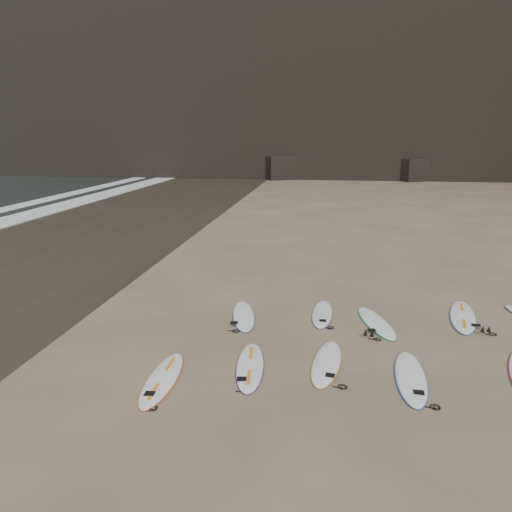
{
  "coord_description": "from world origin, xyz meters",
  "views": [
    {
      "loc": [
        -0.61,
        -9.99,
        4.85
      ],
      "look_at": [
        -2.53,
        3.5,
        1.5
      ],
      "focal_mm": 35.0,
      "sensor_mm": 36.0,
      "label": 1
    }
  ],
  "objects_px": {
    "surfboard_5": "(243,315)",
    "surfboard_8": "(463,316)",
    "surfboard_2": "(326,362)",
    "surfboard_3": "(411,377)",
    "surfboard_0": "(162,378)",
    "surfboard_6": "(322,313)",
    "surfboard_7": "(376,322)",
    "surfboard_1": "(250,366)"
  },
  "relations": [
    {
      "from": "surfboard_0",
      "to": "surfboard_2",
      "type": "xyz_separation_m",
      "value": [
        3.28,
        1.21,
        -0.0
      ]
    },
    {
      "from": "surfboard_1",
      "to": "surfboard_6",
      "type": "xyz_separation_m",
      "value": [
        1.48,
        3.43,
        -0.0
      ]
    },
    {
      "from": "surfboard_2",
      "to": "surfboard_8",
      "type": "relative_size",
      "value": 0.89
    },
    {
      "from": "surfboard_2",
      "to": "surfboard_6",
      "type": "xyz_separation_m",
      "value": [
        -0.13,
        3.03,
        -0.0
      ]
    },
    {
      "from": "surfboard_1",
      "to": "surfboard_5",
      "type": "bearing_deg",
      "value": 96.21
    },
    {
      "from": "surfboard_0",
      "to": "surfboard_3",
      "type": "relative_size",
      "value": 0.97
    },
    {
      "from": "surfboard_6",
      "to": "surfboard_7",
      "type": "height_order",
      "value": "surfboard_7"
    },
    {
      "from": "surfboard_2",
      "to": "surfboard_6",
      "type": "height_order",
      "value": "surfboard_2"
    },
    {
      "from": "surfboard_0",
      "to": "surfboard_1",
      "type": "height_order",
      "value": "surfboard_0"
    },
    {
      "from": "surfboard_6",
      "to": "surfboard_8",
      "type": "distance_m",
      "value": 3.78
    },
    {
      "from": "surfboard_5",
      "to": "surfboard_8",
      "type": "height_order",
      "value": "surfboard_8"
    },
    {
      "from": "surfboard_0",
      "to": "surfboard_3",
      "type": "distance_m",
      "value": 5.04
    },
    {
      "from": "surfboard_0",
      "to": "surfboard_6",
      "type": "bearing_deg",
      "value": 51.41
    },
    {
      "from": "surfboard_8",
      "to": "surfboard_6",
      "type": "bearing_deg",
      "value": -164.16
    },
    {
      "from": "surfboard_2",
      "to": "surfboard_5",
      "type": "xyz_separation_m",
      "value": [
        -2.25,
        2.57,
        0.0
      ]
    },
    {
      "from": "surfboard_0",
      "to": "surfboard_3",
      "type": "xyz_separation_m",
      "value": [
        4.98,
        0.78,
        0.0
      ]
    },
    {
      "from": "surfboard_6",
      "to": "surfboard_8",
      "type": "relative_size",
      "value": 0.84
    },
    {
      "from": "surfboard_3",
      "to": "surfboard_8",
      "type": "distance_m",
      "value": 4.23
    },
    {
      "from": "surfboard_1",
      "to": "surfboard_2",
      "type": "xyz_separation_m",
      "value": [
        1.61,
        0.41,
        -0.0
      ]
    },
    {
      "from": "surfboard_2",
      "to": "surfboard_3",
      "type": "bearing_deg",
      "value": -7.39
    },
    {
      "from": "surfboard_0",
      "to": "surfboard_1",
      "type": "distance_m",
      "value": 1.85
    },
    {
      "from": "surfboard_1",
      "to": "surfboard_0",
      "type": "bearing_deg",
      "value": -160.34
    },
    {
      "from": "surfboard_3",
      "to": "surfboard_5",
      "type": "relative_size",
      "value": 1.05
    },
    {
      "from": "surfboard_1",
      "to": "surfboard_7",
      "type": "relative_size",
      "value": 0.99
    },
    {
      "from": "surfboard_1",
      "to": "surfboard_6",
      "type": "bearing_deg",
      "value": 60.76
    },
    {
      "from": "surfboard_0",
      "to": "surfboard_7",
      "type": "bearing_deg",
      "value": 37.55
    },
    {
      "from": "surfboard_6",
      "to": "surfboard_1",
      "type": "bearing_deg",
      "value": -111.29
    },
    {
      "from": "surfboard_5",
      "to": "surfboard_7",
      "type": "bearing_deg",
      "value": -12.44
    },
    {
      "from": "surfboard_6",
      "to": "surfboard_0",
      "type": "bearing_deg",
      "value": -124.64
    },
    {
      "from": "surfboard_3",
      "to": "surfboard_0",
      "type": "bearing_deg",
      "value": -167.7
    },
    {
      "from": "surfboard_1",
      "to": "surfboard_5",
      "type": "height_order",
      "value": "same"
    },
    {
      "from": "surfboard_6",
      "to": "surfboard_8",
      "type": "height_order",
      "value": "surfboard_8"
    },
    {
      "from": "surfboard_0",
      "to": "surfboard_8",
      "type": "xyz_separation_m",
      "value": [
        6.92,
        4.53,
        0.0
      ]
    },
    {
      "from": "surfboard_3",
      "to": "surfboard_6",
      "type": "xyz_separation_m",
      "value": [
        -1.83,
        3.46,
        -0.0
      ]
    },
    {
      "from": "surfboard_5",
      "to": "surfboard_6",
      "type": "bearing_deg",
      "value": 0.03
    },
    {
      "from": "surfboard_6",
      "to": "surfboard_5",
      "type": "bearing_deg",
      "value": -165.89
    },
    {
      "from": "surfboard_6",
      "to": "surfboard_7",
      "type": "xyz_separation_m",
      "value": [
        1.41,
        -0.48,
        0.0
      ]
    },
    {
      "from": "surfboard_6",
      "to": "surfboard_3",
      "type": "bearing_deg",
      "value": -60.09
    },
    {
      "from": "surfboard_3",
      "to": "surfboard_8",
      "type": "xyz_separation_m",
      "value": [
        1.94,
        3.76,
        0.0
      ]
    },
    {
      "from": "surfboard_0",
      "to": "surfboard_6",
      "type": "relative_size",
      "value": 1.09
    },
    {
      "from": "surfboard_2",
      "to": "surfboard_7",
      "type": "bearing_deg",
      "value": 70.25
    },
    {
      "from": "surfboard_3",
      "to": "surfboard_5",
      "type": "height_order",
      "value": "surfboard_3"
    }
  ]
}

